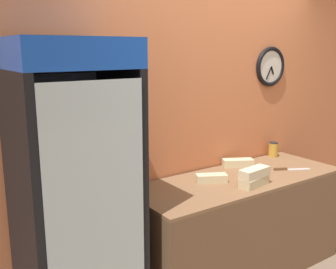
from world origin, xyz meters
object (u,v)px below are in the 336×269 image
object	(u,v)px
sandwich_stack_middle	(255,173)
chefs_knife	(287,169)
beverage_cooler	(72,183)
sandwich_stack_bottom	(254,182)
sandwich_flat_right	(212,178)
condiment_jar	(273,149)
sandwich_flat_left	(238,163)

from	to	relation	value
sandwich_stack_middle	chefs_knife	size ratio (longest dim) A/B	0.92
beverage_cooler	sandwich_stack_bottom	distance (m)	1.43
sandwich_stack_middle	sandwich_flat_right	world-z (taller)	sandwich_stack_middle
sandwich_stack_middle	condiment_jar	world-z (taller)	condiment_jar
sandwich_stack_bottom	sandwich_stack_middle	size ratio (longest dim) A/B	1.01
sandwich_stack_middle	chefs_knife	xyz separation A→B (m)	(0.56, 0.13, -0.10)
sandwich_stack_middle	sandwich_flat_left	world-z (taller)	sandwich_stack_middle
sandwich_stack_middle	chefs_knife	world-z (taller)	sandwich_stack_middle
beverage_cooler	condiment_jar	world-z (taller)	beverage_cooler
sandwich_stack_bottom	chefs_knife	distance (m)	0.58
beverage_cooler	sandwich_stack_bottom	xyz separation A→B (m)	(1.39, -0.29, -0.18)
sandwich_flat_left	sandwich_flat_right	distance (m)	0.52
chefs_knife	condiment_jar	world-z (taller)	condiment_jar
beverage_cooler	sandwich_flat_left	distance (m)	1.69
beverage_cooler	sandwich_flat_left	xyz separation A→B (m)	(1.67, 0.17, -0.19)
sandwich_stack_middle	chefs_knife	distance (m)	0.59
sandwich_stack_middle	beverage_cooler	bearing A→B (deg)	168.33
sandwich_stack_middle	condiment_jar	xyz separation A→B (m)	(0.81, 0.50, -0.04)
sandwich_stack_middle	chefs_knife	bearing A→B (deg)	12.88
sandwich_flat_left	condiment_jar	bearing A→B (deg)	4.68
chefs_knife	condiment_jar	xyz separation A→B (m)	(0.25, 0.37, 0.07)
sandwich_stack_middle	sandwich_flat_left	distance (m)	0.54
sandwich_stack_bottom	sandwich_flat_right	bearing A→B (deg)	128.06
beverage_cooler	sandwich_stack_bottom	bearing A→B (deg)	-11.67
beverage_cooler	sandwich_flat_right	world-z (taller)	beverage_cooler
sandwich_stack_bottom	sandwich_flat_right	size ratio (longest dim) A/B	1.09
beverage_cooler	sandwich_stack_bottom	world-z (taller)	beverage_cooler
sandwich_flat_right	condiment_jar	xyz separation A→B (m)	(1.02, 0.23, 0.04)
sandwich_stack_bottom	sandwich_flat_left	size ratio (longest dim) A/B	0.99
beverage_cooler	sandwich_flat_right	bearing A→B (deg)	-0.83
sandwich_stack_bottom	sandwich_flat_left	bearing A→B (deg)	59.18
sandwich_flat_right	sandwich_stack_bottom	bearing A→B (deg)	-51.94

